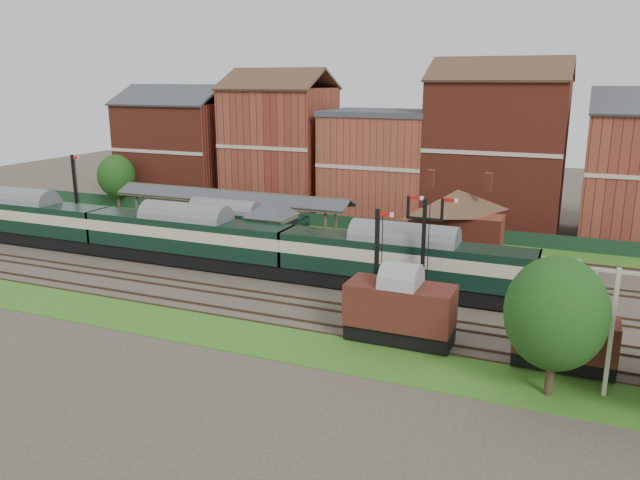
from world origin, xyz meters
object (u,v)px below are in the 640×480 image
at_px(signal_box, 272,229).
at_px(semaphore_bracket, 424,246).
at_px(platform_railcar, 226,225).
at_px(dmu_train, 187,236).
at_px(goods_van_a, 400,308).

height_order(signal_box, semaphore_bracket, semaphore_bracket).
height_order(semaphore_bracket, platform_railcar, semaphore_bracket).
distance_m(dmu_train, platform_railcar, 6.51).
distance_m(platform_railcar, goods_van_a, 26.90).
relative_size(semaphore_bracket, goods_van_a, 1.23).
xyz_separation_m(semaphore_bracket, platform_railcar, (-21.80, 9.00, -2.36)).
bearing_deg(platform_railcar, semaphore_bracket, -22.43).
xyz_separation_m(signal_box, goods_van_a, (15.22, -12.25, -0.92)).
bearing_deg(platform_railcar, goods_van_a, -35.19).
height_order(platform_railcar, goods_van_a, goods_van_a).
distance_m(dmu_train, goods_van_a, 23.78).
relative_size(signal_box, semaphore_bracket, 0.73).
bearing_deg(signal_box, goods_van_a, -38.82).
distance_m(semaphore_bracket, goods_van_a, 6.92).
xyz_separation_m(signal_box, platform_railcar, (-6.76, 3.25, -0.92)).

